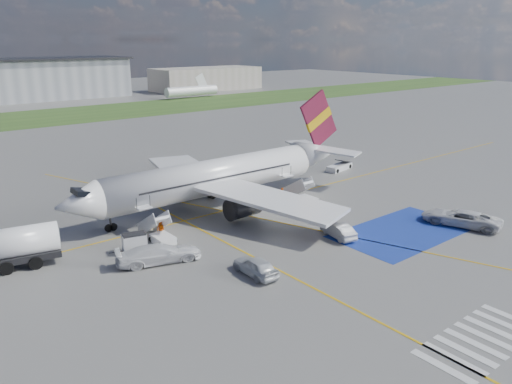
% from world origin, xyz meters
% --- Properties ---
extents(ground, '(400.00, 400.00, 0.00)m').
position_xyz_m(ground, '(0.00, 0.00, 0.00)').
color(ground, '#60605E').
rests_on(ground, ground).
extents(grass_strip, '(400.00, 30.00, 0.01)m').
position_xyz_m(grass_strip, '(0.00, 95.00, 0.01)').
color(grass_strip, '#2D4C1E').
rests_on(grass_strip, ground).
extents(taxiway_line_main, '(120.00, 0.20, 0.01)m').
position_xyz_m(taxiway_line_main, '(0.00, 12.00, 0.01)').
color(taxiway_line_main, gold).
rests_on(taxiway_line_main, ground).
extents(taxiway_line_cross, '(0.20, 60.00, 0.01)m').
position_xyz_m(taxiway_line_cross, '(-5.00, -10.00, 0.01)').
color(taxiway_line_cross, gold).
rests_on(taxiway_line_cross, ground).
extents(taxiway_line_diag, '(20.71, 56.45, 0.01)m').
position_xyz_m(taxiway_line_diag, '(0.00, 12.00, 0.01)').
color(taxiway_line_diag, gold).
rests_on(taxiway_line_diag, ground).
extents(staging_box, '(14.00, 8.00, 0.01)m').
position_xyz_m(staging_box, '(10.00, -4.00, 0.01)').
color(staging_box, navy).
rests_on(staging_box, ground).
extents(crosswalk, '(9.00, 4.00, 0.01)m').
position_xyz_m(crosswalk, '(-1.80, -18.00, 0.01)').
color(crosswalk, silver).
rests_on(crosswalk, ground).
extents(terminal_centre, '(48.00, 18.00, 12.00)m').
position_xyz_m(terminal_centre, '(20.00, 135.00, 6.00)').
color(terminal_centre, gray).
rests_on(terminal_centre, ground).
extents(terminal_east, '(40.00, 16.00, 8.00)m').
position_xyz_m(terminal_east, '(75.00, 128.00, 4.00)').
color(terminal_east, '#A1998A').
rests_on(terminal_east, ground).
extents(airliner, '(36.81, 32.95, 11.92)m').
position_xyz_m(airliner, '(1.51, 14.00, 3.39)').
color(airliner, white).
rests_on(airliner, ground).
extents(airstairs_fwd, '(1.90, 5.20, 3.60)m').
position_xyz_m(airstairs_fwd, '(-9.50, 8.70, 0.62)').
color(airstairs_fwd, white).
rests_on(airstairs_fwd, ground).
extents(airstairs_aft, '(1.90, 5.20, 3.60)m').
position_xyz_m(airstairs_aft, '(9.00, 8.70, 0.62)').
color(airstairs_aft, white).
rests_on(airstairs_aft, ground).
extents(gpu_cart, '(2.27, 1.73, 1.70)m').
position_xyz_m(gpu_cart, '(-12.39, 8.03, 0.76)').
color(gpu_cart, white).
rests_on(gpu_cart, ground).
extents(belt_loader, '(5.27, 2.70, 1.53)m').
position_xyz_m(belt_loader, '(23.37, 16.18, 0.38)').
color(belt_loader, white).
rests_on(belt_loader, ground).
extents(car_silver_a, '(1.92, 4.48, 1.51)m').
position_xyz_m(car_silver_a, '(-6.96, -2.16, 0.75)').
color(car_silver_a, silver).
rests_on(car_silver_a, ground).
extents(car_silver_b, '(2.41, 4.44, 1.39)m').
position_xyz_m(car_silver_b, '(4.06, -0.96, 0.69)').
color(car_silver_b, '#AAACB1').
rests_on(car_silver_b, ground).
extents(van_white_a, '(4.25, 6.22, 2.13)m').
position_xyz_m(van_white_a, '(15.94, -6.61, 1.07)').
color(van_white_a, silver).
rests_on(van_white_a, ground).
extents(van_white_b, '(5.68, 3.60, 2.07)m').
position_xyz_m(van_white_b, '(-11.78, 4.72, 1.03)').
color(van_white_b, white).
rests_on(van_white_b, ground).
extents(crew_fwd, '(0.69, 0.50, 1.75)m').
position_xyz_m(crew_fwd, '(-8.26, 10.61, 0.87)').
color(crew_fwd, orange).
rests_on(crew_fwd, ground).
extents(crew_nose, '(0.87, 0.98, 1.66)m').
position_xyz_m(crew_nose, '(-9.02, 9.48, 0.83)').
color(crew_nose, '#E55C0C').
rests_on(crew_nose, ground).
extents(crew_aft, '(0.57, 1.15, 1.89)m').
position_xyz_m(crew_aft, '(6.60, 9.82, 0.95)').
color(crew_aft, orange).
rests_on(crew_aft, ground).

